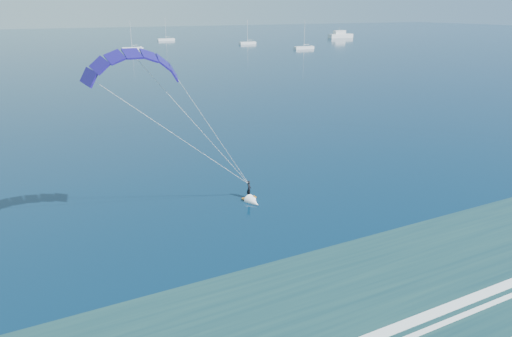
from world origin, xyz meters
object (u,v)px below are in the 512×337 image
object	(u,v)px
kitesurfer_rig	(199,129)
sailboat_6	(304,48)
sailboat_3	(132,48)
motor_yacht	(340,35)
sailboat_4	(166,39)
sailboat_5	(248,43)

from	to	relation	value
kitesurfer_rig	sailboat_6	world-z (taller)	kitesurfer_rig
sailboat_6	sailboat_3	bearing A→B (deg)	156.88
motor_yacht	sailboat_4	distance (m)	103.80
kitesurfer_rig	sailboat_3	distance (m)	174.14
sailboat_6	sailboat_4	bearing A→B (deg)	115.94
kitesurfer_rig	sailboat_4	size ratio (longest dim) A/B	1.32
motor_yacht	sailboat_3	xyz separation A→B (m)	(-131.01, -28.04, -1.03)
kitesurfer_rig	motor_yacht	bearing A→B (deg)	50.82
sailboat_3	sailboat_4	distance (m)	58.92
motor_yacht	sailboat_4	size ratio (longest dim) A/B	1.27
sailboat_4	sailboat_3	bearing A→B (deg)	-120.33
kitesurfer_rig	sailboat_3	world-z (taller)	kitesurfer_rig
sailboat_4	sailboat_5	distance (m)	52.32
sailboat_4	sailboat_6	distance (m)	89.20
motor_yacht	sailboat_6	xyz separation A→B (m)	(-62.24, -57.41, -1.03)
kitesurfer_rig	motor_yacht	distance (m)	257.05
sailboat_5	sailboat_4	bearing A→B (deg)	123.77
sailboat_5	motor_yacht	bearing A→B (deg)	15.99
motor_yacht	sailboat_5	distance (m)	75.09
kitesurfer_rig	sailboat_6	bearing A→B (deg)	54.77
sailboat_3	sailboat_4	bearing A→B (deg)	59.67
sailboat_3	sailboat_6	distance (m)	74.78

